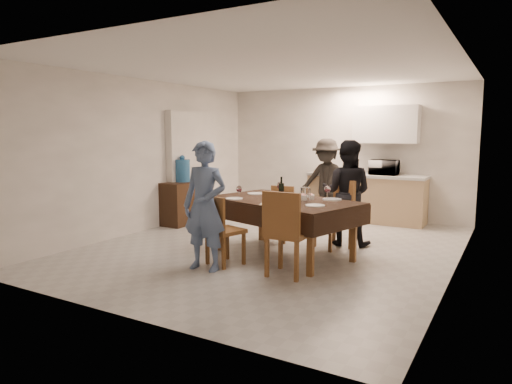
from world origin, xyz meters
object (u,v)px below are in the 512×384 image
person_near (205,206)px  person_far (346,193)px  savoury_tart (277,202)px  water_pitcher (305,195)px  dining_table (283,202)px  console (183,203)px  microwave (384,167)px  water_jug (183,171)px  person_kitchen (326,181)px  wine_bottle (281,188)px

person_near → person_far: (1.10, 2.10, -0.01)m
savoury_tart → water_pitcher: bearing=52.9°
savoury_tart → dining_table: bearing=104.7°
console → person_far: person_far is taller
console → microwave: 3.82m
microwave → person_far: person_far is taller
dining_table → water_pitcher: water_pitcher is taller
water_jug → savoury_tart: water_jug is taller
dining_table → person_near: 1.19m
water_jug → person_near: size_ratio=0.26×
savoury_tart → microwave: 3.46m
dining_table → savoury_tart: size_ratio=5.61×
savoury_tart → person_near: size_ratio=0.25×
microwave → person_far: 2.01m
savoury_tart → microwave: microwave is taller
person_far → person_kitchen: 1.79m
person_far → microwave: bearing=-99.4°
console → person_far: size_ratio=0.54×
water_jug → savoury_tart: 3.08m
person_near → water_jug: bearing=128.9°
savoury_tart → person_far: (0.45, 1.43, -0.02)m
dining_table → savoury_tart: savoury_tart is taller
wine_bottle → water_pitcher: 0.42m
dining_table → console: bearing=174.0°
dining_table → person_kitchen: (-0.37, 2.59, 0.04)m
savoury_tart → person_far: person_far is taller
person_kitchen → microwave: bearing=24.9°
wine_bottle → person_far: (0.60, 1.00, -0.15)m
water_jug → person_far: size_ratio=0.26×
wine_bottle → microwave: (0.65, 2.99, 0.11)m
dining_table → person_far: person_far is taller
dining_table → water_pitcher: (0.35, -0.05, 0.13)m
console → microwave: bearing=31.5°
water_jug → person_kitchen: bearing=34.2°
dining_table → water_pitcher: 0.38m
person_near → console: bearing=128.9°
water_pitcher → person_far: bearing=79.7°
person_near → person_kitchen: size_ratio=1.01×
water_pitcher → wine_bottle: bearing=166.0°
console → water_jug: 0.60m
dining_table → person_far: size_ratio=1.43×
wine_bottle → microwave: size_ratio=0.61×
water_jug → wine_bottle: (2.56, -1.02, -0.06)m
water_jug → water_pitcher: (2.96, -1.12, -0.12)m
savoury_tart → wine_bottle: bearing=109.2°
wine_bottle → person_kitchen: 2.56m
person_far → person_kitchen: person_far is taller
person_near → person_kitchen: 3.64m
savoury_tart → person_far: bearing=72.5°
water_jug → person_kitchen: person_kitchen is taller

